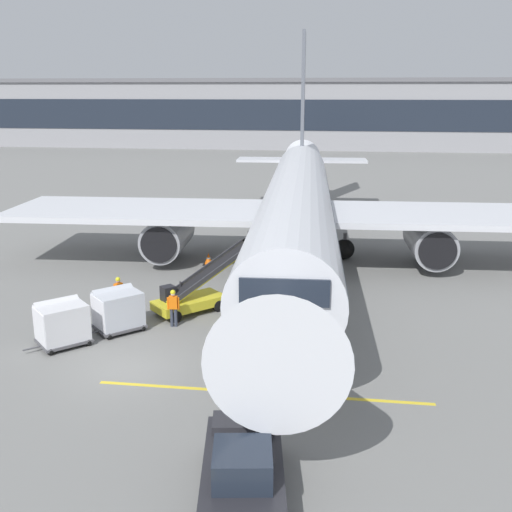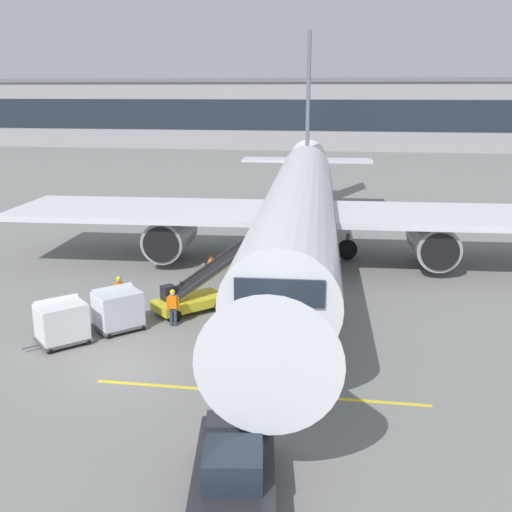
{
  "view_description": "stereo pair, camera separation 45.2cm",
  "coord_description": "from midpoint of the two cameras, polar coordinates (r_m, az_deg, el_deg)",
  "views": [
    {
      "loc": [
        7.85,
        -20.48,
        10.38
      ],
      "look_at": [
        4.13,
        6.57,
        2.9
      ],
      "focal_mm": 42.56,
      "sensor_mm": 36.0,
      "label": 1
    },
    {
      "loc": [
        8.3,
        -20.42,
        10.38
      ],
      "look_at": [
        4.13,
        6.57,
        2.9
      ],
      "focal_mm": 42.56,
      "sensor_mm": 36.0,
      "label": 2
    }
  ],
  "objects": [
    {
      "name": "belt_loader",
      "position": [
        29.51,
        -5.44,
        -3.55
      ],
      "size": [
        4.62,
        4.64,
        3.04
      ],
      "color": "gold",
      "rests_on": "ground"
    },
    {
      "name": "terminal_building",
      "position": [
        117.47,
        -0.21,
        13.27
      ],
      "size": [
        148.15,
        14.88,
        12.43
      ],
      "color": "#939399",
      "rests_on": "ground"
    },
    {
      "name": "parked_airplane",
      "position": [
        37.21,
        4.47,
        4.81
      ],
      "size": [
        35.9,
        46.4,
        15.24
      ],
      "color": "silver",
      "rests_on": "ground"
    },
    {
      "name": "pushback_tug",
      "position": [
        16.81,
        -1.22,
        -19.31
      ],
      "size": [
        2.72,
        4.66,
        1.83
      ],
      "color": "#232328",
      "rests_on": "ground"
    },
    {
      "name": "ground_plane",
      "position": [
        24.31,
        -11.72,
        -10.29
      ],
      "size": [
        600.0,
        600.0,
        0.0
      ],
      "primitive_type": "plane",
      "color": "slate"
    },
    {
      "name": "ground_crew_marshaller",
      "position": [
        27.43,
        -12.58,
        -5.06
      ],
      "size": [
        0.47,
        0.42,
        1.74
      ],
      "color": "#333847",
      "rests_on": "ground"
    },
    {
      "name": "apron_guidance_line_lead_in",
      "position": [
        37.25,
        4.08,
        -0.89
      ],
      "size": [
        0.2,
        110.0,
        0.01
      ],
      "color": "yellow",
      "rests_on": "ground"
    },
    {
      "name": "baggage_cart_second",
      "position": [
        26.83,
        -17.37,
        -5.88
      ],
      "size": [
        2.55,
        2.54,
        1.91
      ],
      "color": "#515156",
      "rests_on": "ground"
    },
    {
      "name": "apron_guidance_line_stop_bar",
      "position": [
        22.06,
        0.81,
        -12.74
      ],
      "size": [
        12.0,
        0.2,
        0.01
      ],
      "color": "yellow",
      "rests_on": "ground"
    },
    {
      "name": "ground_crew_by_loader",
      "position": [
        27.71,
        -7.35,
        -4.6
      ],
      "size": [
        0.57,
        0.29,
        1.74
      ],
      "color": "#333847",
      "rests_on": "ground"
    },
    {
      "name": "safety_cone_engine_keepout",
      "position": [
        37.41,
        -3.91,
        -0.26
      ],
      "size": [
        0.64,
        0.64,
        0.72
      ],
      "color": "black",
      "rests_on": "ground"
    },
    {
      "name": "baggage_cart_lead",
      "position": [
        27.73,
        -12.43,
        -4.83
      ],
      "size": [
        2.55,
        2.54,
        1.91
      ],
      "color": "#515156",
      "rests_on": "ground"
    },
    {
      "name": "ground_crew_wingwalker",
      "position": [
        27.57,
        -10.72,
        -4.85
      ],
      "size": [
        0.56,
        0.31,
        1.74
      ],
      "color": "#333847",
      "rests_on": "ground"
    },
    {
      "name": "ground_crew_by_carts",
      "position": [
        30.03,
        -12.31,
        -3.25
      ],
      "size": [
        0.39,
        0.51,
        1.74
      ],
      "color": "#333847",
      "rests_on": "ground"
    }
  ]
}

